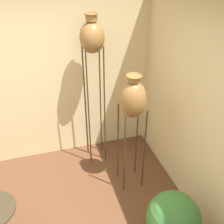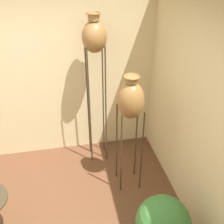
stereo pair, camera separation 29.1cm
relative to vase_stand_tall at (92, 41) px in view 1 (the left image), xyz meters
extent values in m
cube|color=beige|center=(-0.88, 0.35, -0.55)|extent=(7.64, 0.06, 2.70)
cube|color=beige|center=(0.97, -1.50, -0.55)|extent=(0.06, 7.64, 2.70)
cylinder|color=#382D1E|center=(-0.12, -0.12, -0.97)|extent=(0.02, 0.02, 1.86)
cylinder|color=#382D1E|center=(0.12, -0.12, -0.97)|extent=(0.02, 0.02, 1.86)
cylinder|color=#382D1E|center=(-0.12, 0.12, -0.97)|extent=(0.02, 0.02, 1.86)
cylinder|color=#382D1E|center=(0.12, 0.12, -0.97)|extent=(0.02, 0.02, 1.86)
torus|color=#382D1E|center=(0.00, 0.00, -0.04)|extent=(0.24, 0.24, 0.02)
ellipsoid|color=olive|center=(0.00, 0.00, 0.05)|extent=(0.32, 0.32, 0.41)
cylinder|color=olive|center=(0.00, 0.00, 0.30)|extent=(0.15, 0.15, 0.09)
torus|color=olive|center=(0.00, 0.00, 0.34)|extent=(0.19, 0.19, 0.02)
cylinder|color=#382D1E|center=(0.19, -0.81, -1.28)|extent=(0.02, 0.02, 1.24)
cylinder|color=#382D1E|center=(0.47, -0.81, -1.28)|extent=(0.02, 0.02, 1.24)
cylinder|color=#382D1E|center=(0.19, -0.54, -1.28)|extent=(0.02, 0.02, 1.24)
cylinder|color=#382D1E|center=(0.47, -0.54, -1.28)|extent=(0.02, 0.02, 1.24)
torus|color=#382D1E|center=(0.33, -0.68, -0.66)|extent=(0.28, 0.28, 0.02)
ellipsoid|color=olive|center=(0.33, -0.68, -0.55)|extent=(0.33, 0.33, 0.48)
cylinder|color=olive|center=(0.33, -0.68, -0.27)|extent=(0.15, 0.15, 0.07)
torus|color=olive|center=(0.33, -0.68, -0.24)|extent=(0.19, 0.19, 0.02)
sphere|color=#387033|center=(0.44, -1.71, -1.49)|extent=(0.59, 0.59, 0.59)
camera|label=1|loc=(-0.72, -3.28, 0.95)|focal=42.00mm
camera|label=2|loc=(-0.44, -3.35, 0.95)|focal=42.00mm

